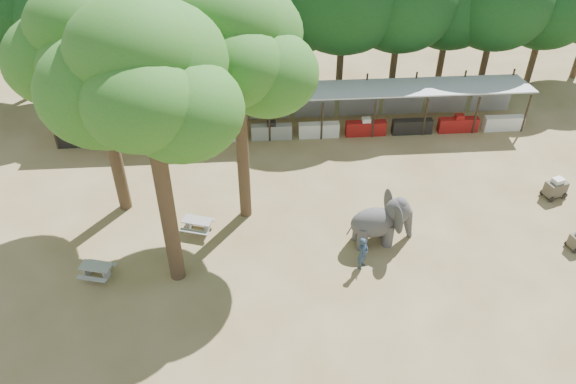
{
  "coord_description": "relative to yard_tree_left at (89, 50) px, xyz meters",
  "views": [
    {
      "loc": [
        -2.47,
        -15.44,
        17.68
      ],
      "look_at": [
        -1.0,
        5.0,
        2.0
      ],
      "focal_mm": 35.0,
      "sensor_mm": 36.0,
      "label": 1
    }
  ],
  "objects": [
    {
      "name": "backdrop_trees",
      "position": [
        9.13,
        11.81,
        -2.69
      ],
      "size": [
        46.46,
        5.95,
        8.33
      ],
      "color": "#332316",
      "rests_on": "ground"
    },
    {
      "name": "yard_tree_left",
      "position": [
        0.0,
        0.0,
        0.0
      ],
      "size": [
        7.1,
        6.9,
        11.02
      ],
      "color": "#332316",
      "rests_on": "ground"
    },
    {
      "name": "handler",
      "position": [
        11.17,
        -5.23,
        -7.39
      ],
      "size": [
        0.67,
        0.7,
        1.62
      ],
      "primitive_type": "imported",
      "rotation": [
        0.0,
        0.0,
        0.89
      ],
      "color": "#26384C",
      "rests_on": "ground"
    },
    {
      "name": "ground",
      "position": [
        9.13,
        -7.19,
        -8.2
      ],
      "size": [
        100.0,
        100.0,
        0.0
      ],
      "primitive_type": "plane",
      "color": "brown",
      "rests_on": "ground"
    },
    {
      "name": "cart_back",
      "position": [
        21.87,
        -0.92,
        -7.65
      ],
      "size": [
        1.32,
        1.06,
        1.12
      ],
      "rotation": [
        0.0,
        0.0,
        0.3
      ],
      "color": "#3E3629",
      "rests_on": "ground"
    },
    {
      "name": "yard_tree_center",
      "position": [
        3.0,
        -5.0,
        1.01
      ],
      "size": [
        7.1,
        6.9,
        12.04
      ],
      "color": "#332316",
      "rests_on": "ground"
    },
    {
      "name": "picnic_table_far",
      "position": [
        3.86,
        -2.32,
        -7.75
      ],
      "size": [
        1.68,
        1.59,
        0.68
      ],
      "rotation": [
        0.0,
        0.0,
        -0.31
      ],
      "color": "gray",
      "rests_on": "ground"
    },
    {
      "name": "yard_tree_back",
      "position": [
        6.0,
        -1.0,
        0.34
      ],
      "size": [
        7.1,
        6.9,
        11.36
      ],
      "color": "#332316",
      "rests_on": "ground"
    },
    {
      "name": "picnic_table_near",
      "position": [
        -0.31,
        -5.02,
        -7.77
      ],
      "size": [
        1.59,
        1.5,
        0.66
      ],
      "rotation": [
        0.0,
        0.0,
        -0.26
      ],
      "color": "gray",
      "rests_on": "ground"
    },
    {
      "name": "vendor_stalls",
      "position": [
        9.13,
        6.65,
        -7.02
      ],
      "size": [
        28.0,
        2.99,
        2.8
      ],
      "color": "#A7A8AF",
      "rests_on": "ground"
    },
    {
      "name": "elephant",
      "position": [
        12.31,
        -3.59,
        -7.02
      ],
      "size": [
        3.15,
        2.38,
        2.37
      ],
      "rotation": [
        0.0,
        0.0,
        0.12
      ],
      "color": "#3B3939",
      "rests_on": "ground"
    }
  ]
}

